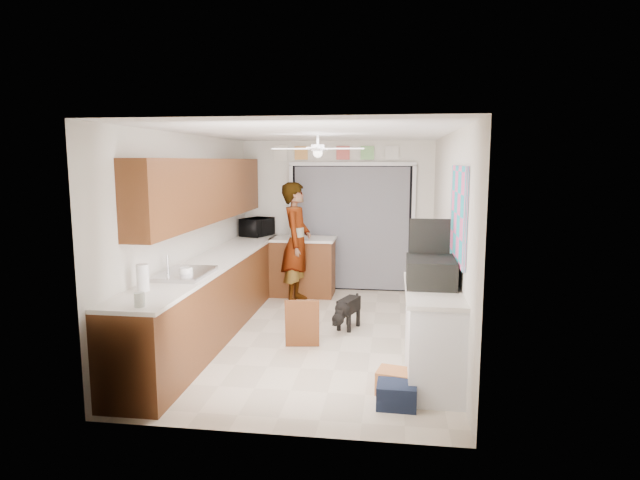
{
  "coord_description": "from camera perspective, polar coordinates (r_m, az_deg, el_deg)",
  "views": [
    {
      "loc": [
        0.93,
        -6.42,
        2.18
      ],
      "look_at": [
        0.0,
        0.4,
        1.15
      ],
      "focal_mm": 30.0,
      "sensor_mm": 36.0,
      "label": 1
    }
  ],
  "objects": [
    {
      "name": "cabinet_door_panel",
      "position": [
        6.28,
        -1.91,
        -8.9
      ],
      "size": [
        0.42,
        0.21,
        0.59
      ],
      "primitive_type": "cube",
      "rotation": [
        0.21,
        0.0,
        0.14
      ],
      "color": "#5B2E15",
      "rests_on": "floor"
    },
    {
      "name": "microwave",
      "position": [
        8.89,
        -6.72,
        1.39
      ],
      "size": [
        0.52,
        0.62,
        0.3
      ],
      "primitive_type": "imported",
      "rotation": [
        0.0,
        0.0,
        1.23
      ],
      "color": "black",
      "rests_on": "left_countertop"
    },
    {
      "name": "floor",
      "position": [
        6.84,
        -0.46,
        -10.07
      ],
      "size": [
        5.0,
        5.0,
        0.0
      ],
      "primitive_type": "plane",
      "color": "beige",
      "rests_on": "ground"
    },
    {
      "name": "abstract_painting",
      "position": [
        5.48,
        14.54,
        2.7
      ],
      "size": [
        0.03,
        1.15,
        0.95
      ],
      "primitive_type": "cube",
      "color": "#EE5798",
      "rests_on": "wall_right"
    },
    {
      "name": "paper_towel_roll",
      "position": [
        5.38,
        -18.39,
        -3.83
      ],
      "size": [
        0.13,
        0.13,
        0.26
      ],
      "primitive_type": "cylinder",
      "rotation": [
        0.0,
        0.0,
        0.1
      ],
      "color": "white",
      "rests_on": "left_countertop"
    },
    {
      "name": "jar_a",
      "position": [
        4.82,
        -18.7,
        -6.06
      ],
      "size": [
        0.11,
        0.11,
        0.12
      ],
      "primitive_type": "cylinder",
      "rotation": [
        0.0,
        0.0,
        0.34
      ],
      "color": "silver",
      "rests_on": "left_countertop"
    },
    {
      "name": "peninsula_top",
      "position": [
        8.63,
        -1.85,
        0.11
      ],
      "size": [
        1.04,
        0.64,
        0.04
      ],
      "primitive_type": "cube",
      "color": "white",
      "rests_on": "peninsula_base"
    },
    {
      "name": "door_trim_head",
      "position": [
        8.89,
        3.42,
        8.1
      ],
      "size": [
        2.1,
        0.04,
        0.06
      ],
      "primitive_type": "cube",
      "color": "white",
      "rests_on": "wall_back"
    },
    {
      "name": "ceiling",
      "position": [
        6.5,
        -0.49,
        11.34
      ],
      "size": [
        5.0,
        5.0,
        0.0
      ],
      "primitive_type": "plane",
      "rotation": [
        3.14,
        0.0,
        0.0
      ],
      "color": "white",
      "rests_on": "ground"
    },
    {
      "name": "door_trim_right",
      "position": [
        8.94,
        9.89,
        1.11
      ],
      "size": [
        0.06,
        0.04,
        2.1
      ],
      "primitive_type": "cube",
      "color": "white",
      "rests_on": "wall_back"
    },
    {
      "name": "wall_left",
      "position": [
        6.96,
        -13.62,
        0.6
      ],
      "size": [
        0.0,
        5.0,
        5.0
      ],
      "primitive_type": "plane",
      "rotation": [
        1.57,
        0.0,
        1.57
      ],
      "color": "silver",
      "rests_on": "ground"
    },
    {
      "name": "header_frame_3",
      "position": [
        8.9,
        5.07,
        9.24
      ],
      "size": [
        0.22,
        0.02,
        0.22
      ],
      "primitive_type": "cube",
      "color": "#7DC36F",
      "rests_on": "wall_back"
    },
    {
      "name": "dog",
      "position": [
        7.03,
        3.07,
        -7.63
      ],
      "size": [
        0.43,
        0.63,
        0.45
      ],
      "primitive_type": "cube",
      "rotation": [
        0.0,
        0.0,
        -0.35
      ],
      "color": "black",
      "rests_on": "floor"
    },
    {
      "name": "sink_basin",
      "position": [
        5.98,
        -14.23,
        -3.56
      ],
      "size": [
        0.5,
        0.76,
        0.06
      ],
      "primitive_type": "cube",
      "color": "silver",
      "rests_on": "left_countertop"
    },
    {
      "name": "route66_sign",
      "position": [
        9.09,
        -4.22,
        9.24
      ],
      "size": [
        0.22,
        0.02,
        0.26
      ],
      "primitive_type": "cube",
      "color": "silver",
      "rests_on": "wall_back"
    },
    {
      "name": "left_countertop",
      "position": [
        6.91,
        -11.13,
        -2.16
      ],
      "size": [
        0.62,
        4.8,
        0.04
      ],
      "primitive_type": "cube",
      "color": "white",
      "rests_on": "left_base_cabinets"
    },
    {
      "name": "jar_b",
      "position": [
        5.88,
        -13.74,
        -3.39
      ],
      "size": [
        0.08,
        0.08,
        0.1
      ],
      "primitive_type": "cylinder",
      "rotation": [
        0.0,
        0.0,
        -0.16
      ],
      "color": "silver",
      "rests_on": "left_countertop"
    },
    {
      "name": "suitcase_rim",
      "position": [
        5.49,
        11.67,
        -4.44
      ],
      "size": [
        0.44,
        0.58,
        0.02
      ],
      "primitive_type": "cube",
      "rotation": [
        0.0,
        0.0,
        -0.01
      ],
      "color": "yellow",
      "rests_on": "suitcase"
    },
    {
      "name": "faucet",
      "position": [
        6.04,
        -15.94,
        -2.6
      ],
      "size": [
        0.03,
        0.03,
        0.22
      ],
      "primitive_type": "cylinder",
      "color": "silver",
      "rests_on": "left_countertop"
    },
    {
      "name": "curtain_panel",
      "position": [
        8.95,
        3.35,
        1.23
      ],
      "size": [
        1.9,
        0.03,
        2.05
      ],
      "primitive_type": "cube",
      "color": "gray",
      "rests_on": "wall_back"
    },
    {
      "name": "wall_right",
      "position": [
        6.52,
        13.58,
        0.07
      ],
      "size": [
        0.0,
        5.0,
        5.0
      ],
      "primitive_type": "plane",
      "rotation": [
        1.57,
        0.0,
        -1.57
      ],
      "color": "silver",
      "rests_on": "ground"
    },
    {
      "name": "door_trim_left",
      "position": [
        9.09,
        -3.07,
        1.35
      ],
      "size": [
        0.06,
        0.04,
        2.1
      ],
      "primitive_type": "cube",
      "color": "white",
      "rests_on": "wall_back"
    },
    {
      "name": "man",
      "position": [
        8.2,
        -2.53,
        -0.3
      ],
      "size": [
        0.46,
        0.68,
        1.85
      ],
      "primitive_type": "imported",
      "rotation": [
        0.0,
        0.0,
        1.55
      ],
      "color": "white",
      "rests_on": "floor"
    },
    {
      "name": "navy_crate",
      "position": [
        5.0,
        8.17,
        -16.04
      ],
      "size": [
        0.36,
        0.3,
        0.21
      ],
      "primitive_type": "cube",
      "rotation": [
        0.0,
        0.0,
        -0.03
      ],
      "color": "black",
      "rests_on": "floor"
    },
    {
      "name": "cardboard_box",
      "position": [
        5.26,
        8.16,
        -14.74
      ],
      "size": [
        0.41,
        0.34,
        0.22
      ],
      "primitive_type": "cube",
      "rotation": [
        0.0,
        0.0,
        -0.22
      ],
      "color": "#CA713F",
      "rests_on": "floor"
    },
    {
      "name": "peninsula_base",
      "position": [
        8.71,
        -1.83,
        -2.95
      ],
      "size": [
        1.0,
        0.6,
        0.9
      ],
      "primitive_type": "cube",
      "color": "#5B2E15",
      "rests_on": "floor"
    },
    {
      "name": "cup",
      "position": [
        5.87,
        -14.11,
        -3.39
      ],
      "size": [
        0.15,
        0.15,
        0.11
      ],
      "primitive_type": "imported",
      "rotation": [
        0.0,
        0.0,
        -0.12
      ],
      "color": "white",
      "rests_on": "left_countertop"
    },
    {
      "name": "left_base_cabinets",
      "position": [
        7.01,
        -11.09,
        -5.93
      ],
      "size": [
        0.6,
        4.8,
        0.9
      ],
      "primitive_type": "cube",
      "color": "#5B2E15",
      "rests_on": "floor"
    },
    {
      "name": "right_counter_top",
      "position": [
        5.38,
        11.95,
        -5.2
      ],
      "size": [
        0.54,
        1.44,
        0.04
      ],
      "primitive_type": "cube",
      "color": "white",
      "rests_on": "right_counter_base"
    },
    {
      "name": "wall_back",
      "position": [
        9.02,
        1.81,
        2.58
      ],
      "size": [
        3.2,
        0.0,
        3.2
      ],
      "primitive_type": "plane",
      "rotation": [
        1.57,
        0.0,
        0.0
      ],
      "color": "silver",
      "rests_on": "ground"
    },
    {
      "name": "upper_cabinets",
      "position": [
        7.04,
        -11.96,
        5.23
      ],
      "size": [
        0.32,
        4.0,
        0.8
      ],
      "primitive_type": "cube",
      "color": "#5B2E15",
      "rests_on": "wall_left"
    },
    {
      "name": "header_frame_2",
      "position": [
        8.93,
        2.47,
        9.27
      ],
      "size": [
        0.22,
        0.02,
        0.22
      ],
      "primitive_type": "cube",
      "color": "#D0574E",
      "rests_on": "wall_back"
    },
    {
      "name": "right_counter_base",
      "position": [
        5.51,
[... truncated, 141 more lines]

